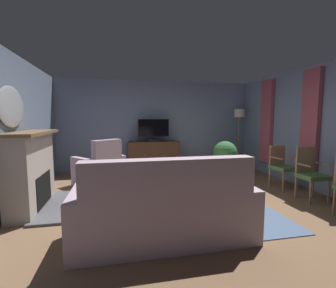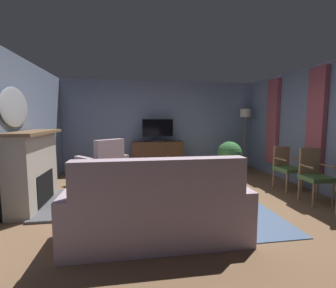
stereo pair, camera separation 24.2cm
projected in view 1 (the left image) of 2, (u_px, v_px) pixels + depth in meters
name	position (u px, v px, depth m)	size (l,w,h in m)	color
ground_plane	(185.00, 203.00, 4.36)	(6.27, 6.58, 0.04)	brown
wall_back	(157.00, 125.00, 7.18)	(6.27, 0.10, 2.60)	slate
wall_left	(1.00, 132.00, 3.62)	(0.10, 6.58, 2.60)	slate
wall_right_with_window	(324.00, 129.00, 4.81)	(0.10, 6.58, 2.60)	slate
curtain_panel_near	(310.00, 122.00, 5.00)	(0.10, 0.44, 2.18)	#A34C56
curtain_panel_far	(267.00, 121.00, 6.46)	(0.10, 0.44, 2.18)	#A34C56
rug_central	(195.00, 214.00, 3.77)	(2.63, 1.92, 0.01)	slate
fireplace	(32.00, 173.00, 3.98)	(0.84, 1.58, 1.30)	#4C4C51
wall_mirror_oval	(12.00, 107.00, 3.82)	(0.06, 1.00, 0.66)	#B2B7BF
tv_cabinet	(153.00, 157.00, 6.90)	(1.46, 0.45, 0.86)	black
television	(154.00, 130.00, 6.76)	(0.87, 0.20, 0.63)	black
coffee_table	(154.00, 184.00, 4.16)	(1.01, 0.56, 0.43)	#422B19
tv_remote	(159.00, 180.00, 4.16)	(0.17, 0.05, 0.02)	black
sofa_floral	(166.00, 213.00, 2.93)	(2.21, 0.87, 1.07)	#AD93A3
armchair_beside_cabinet	(100.00, 170.00, 5.51)	(1.24, 1.22, 1.04)	#AD93A3
side_chair_far_end	(310.00, 172.00, 4.46)	(0.45, 0.43, 0.97)	#4C703D
side_chair_beside_plant	(282.00, 165.00, 5.21)	(0.46, 0.50, 0.90)	#4C703D
potted_plant_leafy_by_curtain	(225.00, 154.00, 6.57)	(0.66, 0.66, 0.89)	#3D4C5B
cat	(112.00, 191.00, 4.72)	(0.28, 0.67, 0.20)	beige
floor_lamp	(239.00, 120.00, 7.26)	(0.31, 0.31, 1.78)	#4C4233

